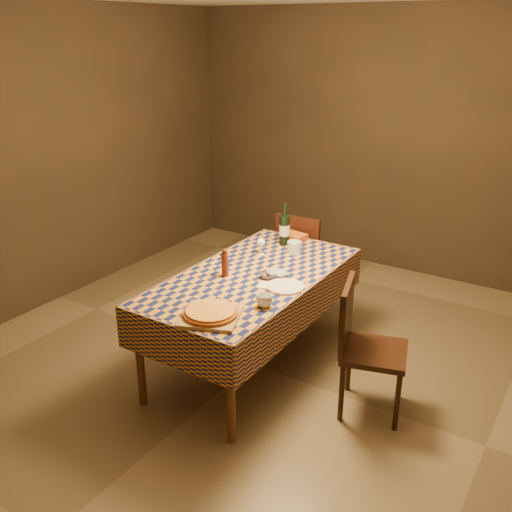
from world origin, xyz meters
name	(u,v)px	position (x,y,z in m)	size (l,w,h in m)	color
room	(252,198)	(0.00, 0.00, 1.35)	(5.00, 5.10, 2.70)	brown
dining_table	(252,284)	(0.00, 0.00, 0.69)	(0.94, 1.84, 0.77)	brown
cutting_board	(211,316)	(0.15, -0.71, 0.78)	(0.36, 0.36, 0.02)	#9E7B4A
pizza	(211,312)	(0.15, -0.71, 0.81)	(0.42, 0.42, 0.03)	#974219
pepper_mill	(225,263)	(-0.16, -0.13, 0.87)	(0.05, 0.05, 0.21)	#4F1D12
bowl	(268,275)	(0.13, 0.01, 0.79)	(0.13, 0.13, 0.04)	#59434B
wine_glass	(261,243)	(-0.16, 0.38, 0.87)	(0.07, 0.07, 0.14)	white
wine_bottle	(284,229)	(-0.12, 0.68, 0.90)	(0.09, 0.09, 0.35)	black
deli_tub	(294,247)	(0.04, 0.55, 0.82)	(0.11, 0.11, 0.09)	silver
takeout_container	(294,236)	(-0.11, 0.83, 0.80)	(0.21, 0.14, 0.05)	#B04617
white_plate	(285,287)	(0.32, -0.07, 0.78)	(0.27, 0.27, 0.02)	silver
tumbler	(264,301)	(0.35, -0.40, 0.81)	(0.11, 0.11, 0.08)	silver
flour_patch	(280,285)	(0.26, -0.05, 0.77)	(0.28, 0.22, 0.00)	silver
flour_bag	(277,273)	(0.16, 0.08, 0.79)	(0.17, 0.13, 0.05)	#96A5C0
chair_far	(302,256)	(-0.15, 1.08, 0.52)	(0.44, 0.44, 0.93)	black
chair_right	(362,341)	(0.91, -0.06, 0.52)	(0.53, 0.52, 0.93)	black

